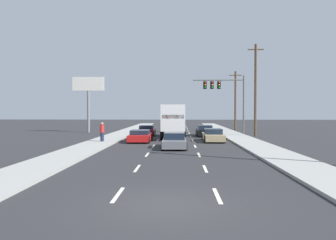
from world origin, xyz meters
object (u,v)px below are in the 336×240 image
(car_gray, at_px, (174,141))
(utility_pole_far, at_px, (235,100))
(car_maroon, at_px, (147,131))
(car_tan, at_px, (213,136))
(car_black, at_px, (205,131))
(traffic_signal_mast, at_px, (221,90))
(roadside_billboard, at_px, (88,93))
(pedestrian_near_corner, at_px, (102,132))
(car_red, at_px, (140,136))
(box_truck, at_px, (173,120))
(utility_pole_mid, at_px, (255,89))

(car_gray, bearing_deg, utility_pole_far, 68.72)
(utility_pole_far, bearing_deg, car_maroon, -142.13)
(car_tan, bearing_deg, utility_pole_far, 73.09)
(car_gray, height_order, car_black, car_black)
(traffic_signal_mast, relative_size, roadside_billboard, 1.00)
(utility_pole_far, relative_size, pedestrian_near_corner, 5.07)
(car_red, relative_size, box_truck, 0.53)
(car_tan, bearing_deg, utility_pole_mid, 47.56)
(box_truck, height_order, utility_pole_far, utility_pole_far)
(utility_pole_far, xyz_separation_m, roadside_billboard, (-20.33, -4.57, 0.84))
(box_truck, bearing_deg, pedestrian_near_corner, -142.61)
(car_red, relative_size, roadside_billboard, 0.56)
(car_gray, relative_size, utility_pole_mid, 0.42)
(box_truck, xyz_separation_m, utility_pole_mid, (9.21, 2.88, 3.35))
(car_red, bearing_deg, utility_pole_mid, 28.50)
(car_maroon, distance_m, car_red, 7.80)
(box_truck, height_order, pedestrian_near_corner, box_truck)
(car_red, distance_m, box_truck, 5.00)
(car_gray, distance_m, utility_pole_far, 23.92)
(car_red, xyz_separation_m, car_gray, (3.25, -4.85, 0.02))
(pedestrian_near_corner, bearing_deg, car_tan, 10.25)
(car_maroon, height_order, car_tan, car_tan)
(car_maroon, distance_m, utility_pole_mid, 13.34)
(car_red, xyz_separation_m, car_tan, (6.83, 0.75, 0.02))
(car_maroon, xyz_separation_m, box_truck, (3.19, -4.05, 1.42))
(car_red, bearing_deg, utility_pole_far, 55.42)
(utility_pole_far, relative_size, roadside_billboard, 1.17)
(box_truck, xyz_separation_m, car_black, (3.56, 3.10, -1.39))
(car_maroon, height_order, box_truck, box_truck)
(utility_pole_mid, distance_m, roadside_billboard, 21.55)
(car_gray, relative_size, utility_pole_far, 0.50)
(utility_pole_far, bearing_deg, traffic_signal_mast, -115.95)
(car_red, height_order, roadside_billboard, roadside_billboard)
(car_red, bearing_deg, car_black, 46.24)
(box_truck, xyz_separation_m, roadside_billboard, (-11.50, 8.83, 3.34))
(utility_pole_mid, bearing_deg, car_gray, -127.96)
(box_truck, bearing_deg, car_gray, -88.25)
(traffic_signal_mast, bearing_deg, car_red, -128.53)
(car_black, relative_size, utility_pole_mid, 0.43)
(box_truck, bearing_deg, utility_pole_mid, 17.38)
(box_truck, relative_size, car_black, 1.76)
(car_tan, distance_m, utility_pole_far, 17.57)
(roadside_billboard, height_order, pedestrian_near_corner, roadside_billboard)
(car_gray, xyz_separation_m, car_tan, (3.58, 5.60, -0.00))
(car_red, xyz_separation_m, car_black, (6.55, 6.84, 0.05))
(car_black, xyz_separation_m, roadside_billboard, (-15.06, 5.73, 4.73))
(car_black, height_order, roadside_billboard, roadside_billboard)
(car_gray, bearing_deg, car_maroon, 105.29)
(utility_pole_far, bearing_deg, pedestrian_near_corner, -129.72)
(car_red, height_order, car_tan, car_tan)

